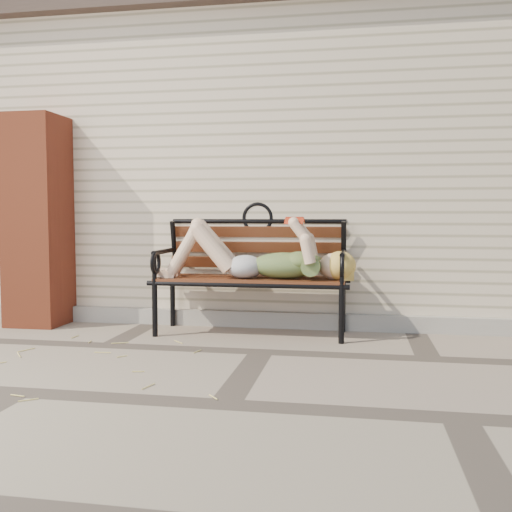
# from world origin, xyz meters

# --- Properties ---
(ground) EXTENTS (80.00, 80.00, 0.00)m
(ground) POSITION_xyz_m (0.00, 0.00, 0.00)
(ground) COLOR #7A6A5E
(ground) RESTS_ON ground
(house_wall) EXTENTS (8.00, 4.00, 3.00)m
(house_wall) POSITION_xyz_m (0.00, 3.00, 1.50)
(house_wall) COLOR beige
(house_wall) RESTS_ON ground
(house_roof) EXTENTS (8.30, 4.30, 0.30)m
(house_roof) POSITION_xyz_m (0.00, 3.00, 3.15)
(house_roof) COLOR #453731
(house_roof) RESTS_ON house_wall
(foundation_strip) EXTENTS (8.00, 0.10, 0.15)m
(foundation_strip) POSITION_xyz_m (0.00, 0.97, 0.07)
(foundation_strip) COLOR #9D978E
(foundation_strip) RESTS_ON ground
(brick_pillar) EXTENTS (0.50, 0.50, 2.00)m
(brick_pillar) POSITION_xyz_m (-2.30, 0.75, 1.00)
(brick_pillar) COLOR #973D22
(brick_pillar) RESTS_ON ground
(garden_bench) EXTENTS (1.82, 0.73, 1.18)m
(garden_bench) POSITION_xyz_m (-0.20, 0.76, 0.66)
(garden_bench) COLOR black
(garden_bench) RESTS_ON ground
(reading_woman) EXTENTS (1.72, 0.39, 0.54)m
(reading_woman) POSITION_xyz_m (-0.19, 0.62, 0.70)
(reading_woman) COLOR #093440
(reading_woman) RESTS_ON ground
(straw_scatter) EXTENTS (2.70, 1.68, 0.01)m
(straw_scatter) POSITION_xyz_m (-1.48, -0.52, 0.01)
(straw_scatter) COLOR #D2BF66
(straw_scatter) RESTS_ON ground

